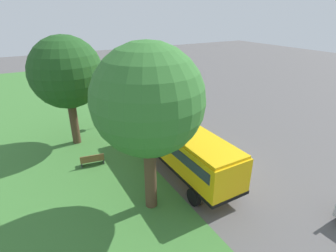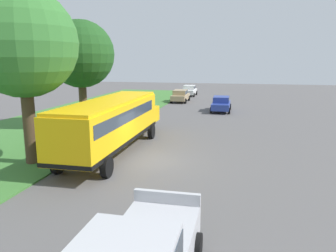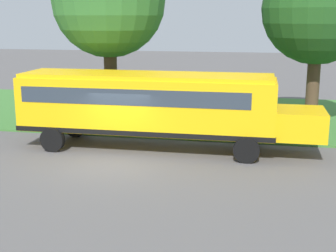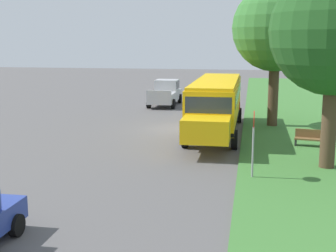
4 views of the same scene
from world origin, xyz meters
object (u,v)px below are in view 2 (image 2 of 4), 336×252
Objects in this scene: car_tan_middle at (180,95)px; stop_sign at (128,103)px; car_white_furthest at (189,90)px; park_bench at (60,131)px; school_bus at (113,121)px; car_blue_nearest at (221,103)px; oak_tree_beside_bus at (23,42)px; oak_tree_roadside_mid at (80,53)px.

car_tan_middle is 15.25m from stop_sign.
stop_sign is at bearing -94.53° from car_white_furthest.
car_tan_middle is 2.65× the size of park_bench.
car_white_furthest is at bearing 90.00° from car_tan_middle.
school_bus reaches higher than car_blue_nearest.
car_blue_nearest is 0.50× the size of oak_tree_beside_bus.
school_bus is 24.04m from car_tan_middle.
park_bench is (-4.74, -28.86, -0.40)m from car_white_furthest.
car_blue_nearest is 17.79m from park_bench.
car_blue_nearest is at bearing -50.41° from car_tan_middle.
oak_tree_roadside_mid is 3.09× the size of stop_sign.
stop_sign is 6.91m from park_bench.
school_bus is at bearing -106.93° from car_blue_nearest.
car_blue_nearest is 1.00× the size of car_tan_middle.
school_bus is 9.16m from stop_sign.
car_blue_nearest is 2.65× the size of park_bench.
car_blue_nearest and car_white_furthest have the same top height.
oak_tree_roadside_mid is at bearing 127.94° from school_bus.
school_bus is at bearing 42.77° from oak_tree_beside_bus.
park_bench is at bearing -102.58° from car_tan_middle.
car_white_furthest is at bearing 80.67° from park_bench.
park_bench is (0.31, -4.15, -5.40)m from oak_tree_roadside_mid.
oak_tree_beside_bus reaches higher than car_tan_middle.
car_tan_middle is at bearing 83.85° from oak_tree_beside_bus.
oak_tree_beside_bus is at bearing -72.47° from park_bench.
car_tan_middle is 1.00× the size of car_white_furthest.
oak_tree_roadside_mid is (-5.05, -24.70, 5.00)m from car_white_furthest.
car_white_furthest is 0.50× the size of oak_tree_beside_bus.
stop_sign is at bearing 103.59° from school_bus.
school_bus reaches higher than car_white_furthest.
car_tan_middle is 18.50m from oak_tree_roadside_mid.
oak_tree_beside_bus reaches higher than park_bench.
park_bench is (-1.83, 5.79, -5.73)m from oak_tree_beside_bus.
school_bus reaches higher than car_tan_middle.
oak_tree_roadside_mid is (-5.05, -17.09, 5.00)m from car_tan_middle.
car_blue_nearest is 1.00× the size of car_white_furthest.
car_white_furthest is 35.18m from oak_tree_beside_bus.
oak_tree_roadside_mid reaches higher than stop_sign.
stop_sign is at bearing 31.25° from oak_tree_roadside_mid.
oak_tree_beside_bus is at bearing -94.80° from car_white_furthest.
school_bus is at bearing -52.06° from oak_tree_roadside_mid.
school_bus is 31.65m from car_white_furthest.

